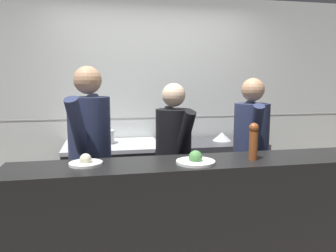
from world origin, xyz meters
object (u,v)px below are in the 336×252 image
Objects in this scene: stock_pot at (104,136)px; mixing_bowl_steel at (222,136)px; chef_head_cook at (90,158)px; pepper_mill at (253,141)px; chef_line at (251,154)px; plated_dish_appetiser at (196,160)px; chef_sous at (174,161)px; oven_range at (113,184)px; plated_dish_main at (86,162)px.

mixing_bowl_steel is at bearing -0.35° from stock_pot.
pepper_mill is at bearing -9.28° from chef_head_cook.
pepper_mill is at bearing -99.27° from chef_line.
plated_dish_appetiser is 0.17× the size of chef_sous.
chef_head_cook is (-1.16, 0.64, -0.23)m from pepper_mill.
mixing_bowl_steel is at bearing 30.47° from chef_sous.
chef_sous is at bearing -163.46° from chef_line.
pepper_mill is at bearing 1.91° from plated_dish_appetiser.
chef_head_cook is 1.06× the size of chef_line.
plated_dish_appetiser is 0.44m from pepper_mill.
pepper_mill is 0.17× the size of chef_sous.
plated_dish_main is at bearing -98.64° from oven_range.
oven_range is 1.55m from chef_line.
stock_pot is 1.63m from plated_dish_appetiser.
chef_sous is at bearing -51.86° from stock_pot.
chef_head_cook reaches higher than oven_range.
plated_dish_appetiser is (0.53, -1.48, 0.61)m from oven_range.
stock_pot is 1.37m from mixing_bowl_steel.
stock_pot is at bearing 156.18° from oven_range.
mixing_bowl_steel is at bearing 77.47° from pepper_mill.
chef_sous reaches higher than plated_dish_main.
oven_range is 4.40× the size of stock_pot.
chef_line is at bearing -29.12° from stock_pot.
chef_sous is 0.76m from chef_line.
plated_dish_main is at bearing 175.63° from pepper_mill.
plated_dish_main reaches higher than stock_pot.
mixing_bowl_steel is 0.98× the size of plated_dish_main.
stock_pot is (-0.08, 0.04, 0.53)m from oven_range.
plated_dish_main is at bearing 172.07° from plated_dish_appetiser.
stock_pot is 0.87m from chef_head_cook.
stock_pot is 1.83m from pepper_mill.
plated_dish_main is (-0.13, -1.41, 0.07)m from stock_pot.
oven_range is 3.86× the size of pepper_mill.
chef_head_cook is at bearing 89.21° from plated_dish_main.
chef_head_cook is (-0.20, -0.82, 0.50)m from oven_range.
chef_sous is (-0.42, 0.72, -0.30)m from pepper_mill.
chef_head_cook is at bearing 170.80° from chef_sous.
oven_range is 4.66× the size of mixing_bowl_steel.
chef_sous reaches higher than mixing_bowl_steel.
chef_head_cook is at bearing -103.77° from oven_range.
mixing_bowl_steel is 0.14× the size of chef_line.
chef_line is (1.37, -0.76, -0.09)m from stock_pot.
stock_pot is 1.00m from chef_sous.
chef_head_cook reaches higher than chef_sous.
chef_line reaches higher than oven_range.
plated_dish_appetiser is at bearing -120.09° from chef_line.
plated_dish_appetiser is 0.76m from chef_sous.
mixing_bowl_steel is (1.37, -0.01, -0.05)m from stock_pot.
chef_head_cook is (-0.12, -0.86, -0.03)m from stock_pot.
plated_dish_appetiser reaches higher than stock_pot.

